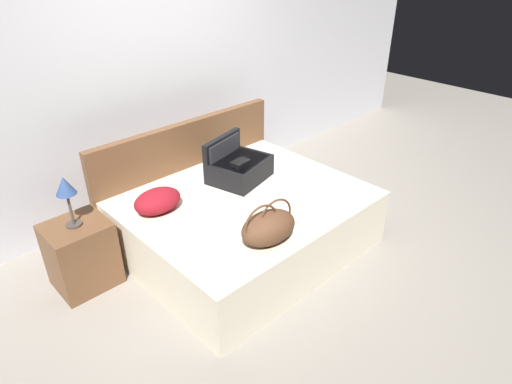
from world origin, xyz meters
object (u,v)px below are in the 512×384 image
object	(u,v)px
hard_case_large	(239,167)
duffel_bag	(268,227)
nightstand	(82,255)
bed	(247,222)
pillow_near_headboard	(158,201)
table_lamp	(65,189)

from	to	relation	value
hard_case_large	duffel_bag	distance (m)	0.96
hard_case_large	nightstand	size ratio (longest dim) A/B	1.08
nightstand	hard_case_large	bearing A→B (deg)	-9.23
bed	hard_case_large	world-z (taller)	hard_case_large
bed	nightstand	bearing A→B (deg)	157.08
bed	pillow_near_headboard	distance (m)	0.78
duffel_bag	nightstand	distance (m)	1.44
duffel_bag	pillow_near_headboard	size ratio (longest dim) A/B	1.18
hard_case_large	duffel_bag	size ratio (longest dim) A/B	1.29
pillow_near_headboard	nightstand	size ratio (longest dim) A/B	0.71
bed	hard_case_large	size ratio (longest dim) A/B	3.23
bed	table_lamp	xyz separation A→B (m)	(-1.21, 0.51, 0.59)
bed	hard_case_large	distance (m)	0.49
bed	pillow_near_headboard	xyz separation A→B (m)	(-0.63, 0.32, 0.33)
pillow_near_headboard	table_lamp	xyz separation A→B (m)	(-0.58, 0.19, 0.25)
nightstand	duffel_bag	bearing A→B (deg)	-49.07
pillow_near_headboard	hard_case_large	bearing A→B (deg)	-2.44
table_lamp	pillow_near_headboard	bearing A→B (deg)	-18.13
hard_case_large	nightstand	bearing A→B (deg)	156.44
duffel_bag	pillow_near_headboard	distance (m)	0.93
table_lamp	hard_case_large	bearing A→B (deg)	-9.23
duffel_bag	table_lamp	distance (m)	1.42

